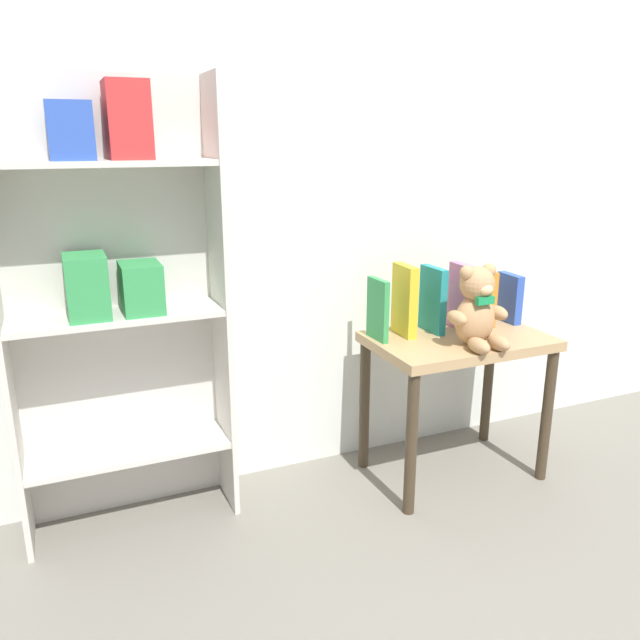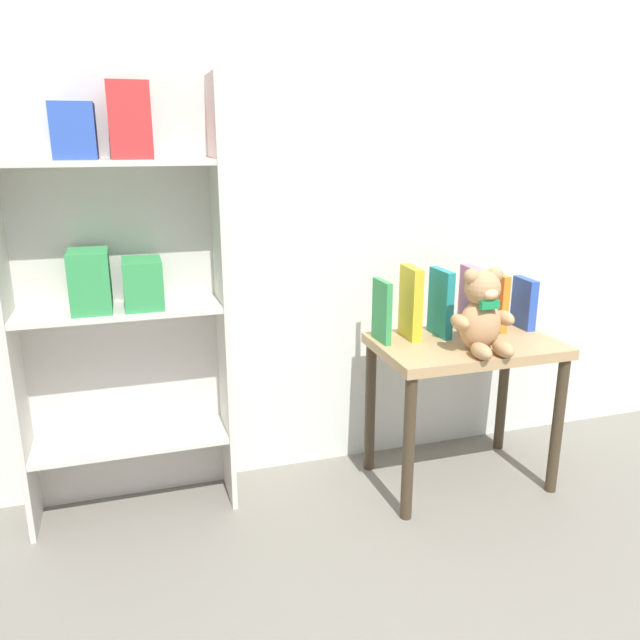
% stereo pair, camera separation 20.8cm
% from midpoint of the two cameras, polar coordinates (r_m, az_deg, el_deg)
% --- Properties ---
extents(wall_back, '(4.80, 0.06, 2.50)m').
position_cam_midpoint_polar(wall_back, '(2.38, 2.59, 16.33)').
color(wall_back, silver).
rests_on(wall_back, ground_plane).
extents(bookshelf_side, '(0.67, 0.23, 1.44)m').
position_cam_midpoint_polar(bookshelf_side, '(2.07, -21.16, 3.03)').
color(bookshelf_side, beige).
rests_on(bookshelf_side, ground_plane).
extents(display_table, '(0.64, 0.41, 0.55)m').
position_cam_midpoint_polar(display_table, '(2.33, 9.96, -3.63)').
color(display_table, tan).
rests_on(display_table, ground_plane).
extents(teddy_bear, '(0.22, 0.20, 0.28)m').
position_cam_midpoint_polar(teddy_bear, '(2.18, 11.55, 0.92)').
color(teddy_bear, tan).
rests_on(teddy_bear, display_table).
extents(book_standing_green, '(0.03, 0.12, 0.22)m').
position_cam_midpoint_polar(book_standing_green, '(2.21, 2.62, 0.92)').
color(book_standing_green, '#33934C').
rests_on(book_standing_green, display_table).
extents(book_standing_yellow, '(0.04, 0.14, 0.26)m').
position_cam_midpoint_polar(book_standing_yellow, '(2.26, 5.14, 1.77)').
color(book_standing_yellow, gold).
rests_on(book_standing_yellow, display_table).
extents(book_standing_teal, '(0.03, 0.14, 0.24)m').
position_cam_midpoint_polar(book_standing_teal, '(2.32, 7.76, 1.82)').
color(book_standing_teal, teal).
rests_on(book_standing_teal, display_table).
extents(book_standing_pink, '(0.04, 0.13, 0.25)m').
position_cam_midpoint_polar(book_standing_pink, '(2.37, 10.34, 2.08)').
color(book_standing_pink, '#D17093').
rests_on(book_standing_pink, display_table).
extents(book_standing_orange, '(0.03, 0.15, 0.21)m').
position_cam_midpoint_polar(book_standing_orange, '(2.45, 12.30, 2.05)').
color(book_standing_orange, orange).
rests_on(book_standing_orange, display_table).
extents(book_standing_blue, '(0.04, 0.13, 0.19)m').
position_cam_midpoint_polar(book_standing_blue, '(2.51, 14.68, 1.93)').
color(book_standing_blue, '#2D51B7').
rests_on(book_standing_blue, display_table).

